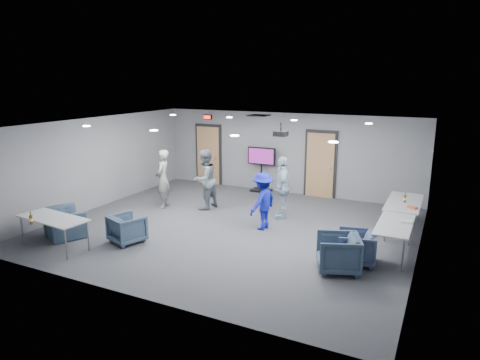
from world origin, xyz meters
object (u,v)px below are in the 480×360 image
at_px(chair_right_c, 338,253).
at_px(person_b, 205,179).
at_px(projector, 281,133).
at_px(table_front_left, 53,219).
at_px(chair_right_b, 356,247).
at_px(person_a, 163,179).
at_px(tv_stand, 261,167).
at_px(person_d, 263,201).
at_px(chair_front_b, 62,223).
at_px(chair_front_a, 127,229).
at_px(table_right_a, 404,203).
at_px(bottle_right, 405,199).
at_px(person_c, 282,187).
at_px(bottle_front, 31,219).
at_px(table_right_b, 395,226).

bearing_deg(chair_right_c, person_b, -139.12).
bearing_deg(projector, chair_right_c, -48.21).
bearing_deg(table_front_left, chair_right_b, 24.69).
bearing_deg(person_a, person_b, 90.15).
xyz_separation_m(person_a, tv_stand, (1.90, 3.03, -0.01)).
height_order(person_d, projector, projector).
distance_m(person_b, chair_front_b, 4.09).
relative_size(chair_right_b, chair_front_a, 1.04).
xyz_separation_m(chair_right_b, table_right_a, (0.65, 2.67, 0.34)).
xyz_separation_m(chair_front_a, table_front_left, (-1.27, -1.00, 0.35)).
xyz_separation_m(chair_front_a, bottle_right, (5.78, 3.81, 0.49)).
distance_m(person_c, bottle_front, 6.30).
xyz_separation_m(person_c, table_right_b, (3.14, -1.43, -0.19)).
height_order(table_front_left, projector, projector).
bearing_deg(chair_front_b, person_d, -120.40).
distance_m(table_right_b, table_front_left, 7.63).
xyz_separation_m(table_right_b, tv_stand, (-4.79, 3.78, 0.18)).
bearing_deg(chair_right_c, person_d, -145.22).
height_order(table_right_b, bottle_front, bottle_front).
relative_size(table_front_left, projector, 5.10).
bearing_deg(chair_front_a, projector, -112.16).
height_order(chair_right_c, table_right_a, chair_right_c).
distance_m(chair_front_a, bottle_front, 2.07).
relative_size(person_a, person_d, 1.18).
xyz_separation_m(chair_front_b, table_right_a, (7.45, 4.27, 0.35)).
distance_m(chair_front_b, projector, 5.92).
relative_size(person_d, table_front_left, 0.82).
bearing_deg(table_front_left, chair_front_a, 43.87).
bearing_deg(projector, person_c, 97.03).
height_order(table_right_a, tv_stand, tv_stand).
distance_m(chair_front_b, table_right_b, 7.83).
distance_m(person_d, bottle_front, 5.38).
bearing_deg(chair_right_b, projector, -138.83).
bearing_deg(table_right_a, person_c, 98.55).
height_order(table_right_a, table_front_left, same).
height_order(person_a, table_right_b, person_a).
height_order(person_b, chair_right_b, person_b).
relative_size(table_right_a, tv_stand, 1.29).
distance_m(person_b, person_c, 2.36).
relative_size(chair_front_a, table_right_b, 0.43).
xyz_separation_m(person_c, table_front_left, (-3.89, -4.40, -0.18)).
relative_size(person_b, table_right_b, 1.04).
distance_m(table_front_left, tv_stand, 7.11).
xyz_separation_m(table_front_left, projector, (3.94, 4.03, 1.72)).
xyz_separation_m(table_right_b, table_front_left, (-7.03, -2.97, 0.00)).
relative_size(person_c, chair_front_b, 1.67).
height_order(chair_right_b, chair_front_b, chair_right_b).
bearing_deg(chair_front_b, bottle_right, -123.43).
bearing_deg(person_c, bottle_right, 73.54).
bearing_deg(table_right_b, table_right_a, 0.00).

